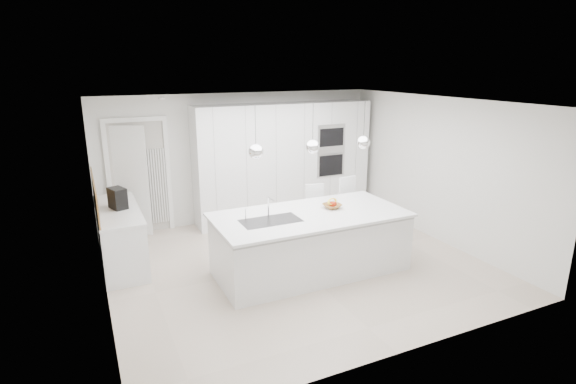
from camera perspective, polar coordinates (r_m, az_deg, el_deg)
name	(u,v)px	position (r m, az deg, el deg)	size (l,w,h in m)	color
floor	(296,264)	(7.12, 1.04, -9.16)	(5.50, 5.50, 0.00)	#C1AE9B
wall_back	(241,157)	(8.94, -6.00, 4.42)	(5.50, 5.50, 0.00)	silver
wall_left	(98,212)	(6.05, -23.03, -2.35)	(5.00, 5.00, 0.00)	silver
ceiling	(297,102)	(6.47, 1.15, 11.34)	(5.50, 5.50, 0.00)	white
tall_cabinets	(284,161)	(8.97, -0.51, 3.90)	(3.60, 0.60, 2.30)	white
oven_stack	(331,151)	(9.07, 5.51, 5.25)	(0.62, 0.04, 1.05)	#A5A5A8
doorway_frame	(140,179)	(8.54, -18.33, 1.61)	(1.11, 0.08, 2.13)	white
hallway_door	(125,182)	(8.47, -19.95, 1.21)	(0.82, 0.04, 2.00)	white
radiator	(159,186)	(8.61, -16.12, 0.70)	(0.32, 0.04, 1.40)	white
left_base_cabinets	(120,237)	(7.46, -20.50, -5.42)	(0.60, 1.80, 0.86)	white
left_worktop	(117,210)	(7.32, -20.84, -2.13)	(0.62, 1.82, 0.04)	white
oak_backsplash	(95,195)	(7.23, -23.31, -0.36)	(0.02, 1.80, 0.50)	olive
island_base	(311,244)	(6.74, 2.95, -6.66)	(2.80, 1.20, 0.86)	white
island_worktop	(310,215)	(6.62, 2.80, -2.91)	(2.84, 1.40, 0.04)	white
island_sink	(271,226)	(6.34, -2.22, -4.36)	(0.84, 0.44, 0.18)	#3F3F42
island_tap	(268,206)	(6.46, -2.52, -1.82)	(0.02, 0.02, 0.30)	white
pendant_left	(256,152)	(5.98, -4.10, 5.13)	(0.20, 0.20, 0.20)	white
pendant_mid	(313,147)	(6.33, 3.14, 5.74)	(0.20, 0.20, 0.20)	white
pendant_right	(363,143)	(6.76, 9.54, 6.20)	(0.20, 0.20, 0.20)	white
fruit_bowl	(332,206)	(6.88, 5.63, -1.79)	(0.27, 0.27, 0.07)	olive
espresso_machine	(118,198)	(7.27, -20.83, -0.75)	(0.19, 0.30, 0.32)	black
bar_stool_left	(318,216)	(7.69, 3.79, -3.05)	(0.35, 0.48, 1.04)	white
bar_stool_right	(351,210)	(7.94, 7.99, -2.27)	(0.37, 0.51, 1.12)	white
apple_a	(332,204)	(6.84, 5.55, -1.55)	(0.08, 0.08, 0.08)	#A6220B
apple_b	(334,204)	(6.88, 5.90, -1.50)	(0.07, 0.07, 0.07)	#A6220B
apple_c	(333,204)	(6.84, 5.73, -1.55)	(0.08, 0.08, 0.08)	#A6220B
banana_bunch	(332,201)	(6.84, 5.62, -1.21)	(0.20, 0.20, 0.03)	yellow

